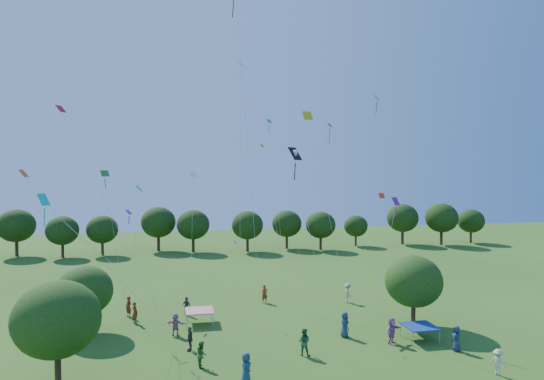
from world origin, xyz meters
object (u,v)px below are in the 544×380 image
(near_tree_west, at_px, (57,319))
(red_high_kite, at_px, (240,44))
(tent_red_stripe, at_px, (199,311))
(pirate_kite, at_px, (296,158))
(near_tree_east, at_px, (414,281))
(tent_blue, at_px, (420,326))
(near_tree_north, at_px, (85,291))

(near_tree_west, xyz_separation_m, red_high_kite, (10.95, 3.11, 16.81))
(tent_red_stripe, relative_size, pirate_kite, 0.17)
(near_tree_west, distance_m, pirate_kite, 17.93)
(near_tree_east, xyz_separation_m, pirate_kite, (-10.06, -2.10, 9.59))
(near_tree_west, distance_m, tent_red_stripe, 13.09)
(near_tree_east, bearing_deg, red_high_kite, -169.91)
(tent_blue, height_order, pirate_kite, pirate_kite)
(near_tree_north, xyz_separation_m, pirate_kite, (14.99, -5.46, 9.93))
(near_tree_west, bearing_deg, tent_blue, 6.14)
(tent_blue, bearing_deg, tent_red_stripe, 155.58)
(near_tree_east, relative_size, tent_red_stripe, 2.54)
(near_tree_west, height_order, tent_blue, near_tree_west)
(near_tree_west, xyz_separation_m, tent_blue, (23.90, 2.57, -2.80))
(near_tree_north, distance_m, red_high_kite, 21.44)
(red_high_kite, bearing_deg, tent_red_stripe, 110.93)
(pirate_kite, bearing_deg, tent_red_stripe, 136.66)
(red_high_kite, bearing_deg, tent_blue, -2.41)
(tent_red_stripe, bearing_deg, pirate_kite, -43.34)
(near_tree_west, relative_size, red_high_kite, 0.24)
(near_tree_north, distance_m, near_tree_east, 25.27)
(pirate_kite, bearing_deg, near_tree_west, -166.76)
(near_tree_north, relative_size, pirate_kite, 0.41)
(near_tree_west, relative_size, near_tree_north, 1.18)
(pirate_kite, bearing_deg, near_tree_north, 160.00)
(near_tree_north, relative_size, near_tree_east, 0.92)
(near_tree_west, height_order, pirate_kite, pirate_kite)
(near_tree_north, height_order, red_high_kite, red_high_kite)
(near_tree_east, distance_m, tent_blue, 4.10)
(tent_red_stripe, bearing_deg, near_tree_north, -175.96)
(tent_blue, bearing_deg, near_tree_north, 165.07)
(tent_blue, height_order, red_high_kite, red_high_kite)
(near_tree_north, xyz_separation_m, red_high_kite, (11.03, -5.85, 17.42))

